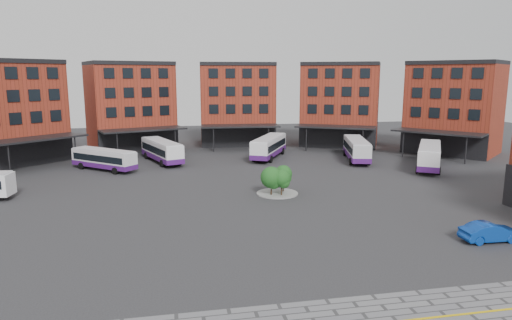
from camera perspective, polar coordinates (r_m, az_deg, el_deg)
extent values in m
plane|color=#28282B|center=(37.04, 4.08, -9.08)|extent=(160.00, 160.00, 0.00)
cube|color=maroon|center=(74.19, -28.57, 5.11)|extent=(16.35, 16.13, 14.00)
cube|color=black|center=(70.39, -26.55, 0.94)|extent=(10.00, 9.07, 4.00)
cube|color=black|center=(74.01, -29.08, 10.73)|extent=(16.55, 16.35, 0.60)
cube|color=black|center=(69.50, -26.97, 6.78)|extent=(8.60, 7.77, 8.00)
cube|color=black|center=(68.03, -25.80, 2.41)|extent=(12.61, 11.97, 0.25)
cylinder|color=black|center=(64.77, -28.48, 0.02)|extent=(0.20, 0.20, 4.00)
cylinder|color=black|center=(68.94, -21.63, 1.13)|extent=(0.20, 0.20, 4.00)
cube|color=maroon|center=(80.50, -15.45, 6.35)|extent=(15.55, 13.69, 14.00)
cube|color=black|center=(76.35, -14.33, 2.41)|extent=(12.45, 4.71, 4.00)
cube|color=black|center=(80.33, -15.71, 11.54)|extent=(15.65, 13.97, 0.60)
cube|color=black|center=(75.51, -14.54, 7.80)|extent=(10.87, 3.87, 8.00)
cube|color=black|center=(73.86, -13.90, 3.73)|extent=(13.72, 8.39, 0.25)
cylinder|color=black|center=(71.26, -16.93, 1.71)|extent=(0.20, 0.20, 4.00)
cylinder|color=black|center=(73.81, -10.05, 2.30)|extent=(0.20, 0.20, 4.00)
cube|color=maroon|center=(83.65, -2.44, 6.86)|extent=(13.67, 10.88, 14.00)
cube|color=black|center=(79.33, -2.13, 3.03)|extent=(13.00, 1.41, 4.00)
cube|color=black|center=(83.49, -2.48, 11.87)|extent=(13.69, 11.18, 0.60)
cube|color=black|center=(78.50, -2.16, 8.23)|extent=(11.42, 0.95, 8.00)
cube|color=black|center=(76.76, -1.99, 4.28)|extent=(13.28, 5.30, 0.25)
cylinder|color=black|center=(74.96, -5.33, 2.55)|extent=(0.20, 0.20, 4.00)
cylinder|color=black|center=(75.77, 1.57, 2.68)|extent=(0.20, 0.20, 4.00)
cube|color=maroon|center=(83.50, 10.52, 6.69)|extent=(16.12, 14.81, 14.00)
cube|color=black|center=(79.19, 10.05, 2.86)|extent=(11.81, 6.35, 4.00)
cube|color=black|center=(83.34, 10.69, 11.70)|extent=(16.26, 15.08, 0.60)
cube|color=black|center=(78.36, 10.21, 8.06)|extent=(10.26, 5.33, 8.00)
cube|color=black|center=(76.63, 9.92, 4.12)|extent=(13.58, 9.82, 0.25)
cylinder|color=black|center=(75.72, 6.29, 2.61)|extent=(0.20, 0.20, 4.00)
cylinder|color=black|center=(74.75, 13.19, 2.29)|extent=(0.20, 0.20, 4.00)
cube|color=maroon|center=(80.07, 23.51, 5.83)|extent=(16.02, 16.39, 14.00)
cube|color=black|center=(75.94, 22.23, 1.90)|extent=(8.74, 10.28, 4.00)
cube|color=black|center=(79.90, 23.90, 11.05)|extent=(16.25, 16.58, 0.60)
cube|color=black|center=(75.10, 22.58, 7.32)|extent=(7.47, 8.86, 8.00)
cube|color=black|center=(73.46, 21.81, 3.24)|extent=(11.73, 12.79, 0.25)
cylinder|color=black|center=(73.50, 17.90, 1.92)|extent=(0.20, 0.20, 4.00)
cylinder|color=black|center=(70.80, 24.76, 1.13)|extent=(0.20, 0.20, 4.00)
cylinder|color=gray|center=(48.61, 2.68, -4.18)|extent=(4.40, 4.40, 0.12)
cylinder|color=#332114|center=(47.70, 1.92, -3.67)|extent=(0.14, 0.14, 1.40)
sphere|color=#1A4F1D|center=(47.41, 1.93, -2.19)|extent=(2.26, 2.26, 2.26)
sphere|color=#1A4F1D|center=(47.41, 2.20, -2.71)|extent=(1.58, 1.58, 1.58)
cylinder|color=#332114|center=(49.20, 3.43, -3.22)|extent=(0.14, 0.14, 1.44)
sphere|color=#1A4F1D|center=(48.91, 3.44, -1.74)|extent=(1.86, 1.86, 1.86)
sphere|color=#1A4F1D|center=(48.91, 3.71, -2.26)|extent=(1.30, 1.30, 1.30)
cylinder|color=#332114|center=(47.56, 3.21, -3.74)|extent=(0.14, 0.14, 1.37)
sphere|color=#1A4F1D|center=(47.27, 3.22, -2.29)|extent=(1.80, 1.80, 1.80)
sphere|color=#1A4F1D|center=(47.27, 3.50, -2.81)|extent=(1.26, 1.26, 1.26)
cylinder|color=black|center=(54.25, -29.40, -3.58)|extent=(0.93, 0.39, 0.90)
cube|color=silver|center=(63.38, -18.48, 0.19)|extent=(8.95, 8.22, 2.21)
cube|color=black|center=(63.36, -18.49, 0.33)|extent=(8.39, 7.74, 0.86)
cube|color=silver|center=(63.20, -18.55, 1.22)|extent=(8.59, 7.89, 0.11)
cube|color=black|center=(67.03, -21.25, 0.74)|extent=(1.35, 1.52, 0.99)
cube|color=#4B186D|center=(63.52, -18.44, -0.51)|extent=(9.00, 8.27, 0.63)
cylinder|color=black|center=(65.28, -21.01, -0.70)|extent=(0.86, 0.80, 0.90)
cylinder|color=black|center=(66.68, -19.52, -0.38)|extent=(0.86, 0.80, 0.90)
cylinder|color=black|center=(60.53, -17.22, -1.32)|extent=(0.86, 0.80, 0.90)
cylinder|color=black|center=(62.04, -15.70, -0.95)|extent=(0.86, 0.80, 0.90)
cube|color=white|center=(67.10, -11.70, 1.25)|extent=(6.12, 11.34, 2.48)
cube|color=black|center=(67.07, -11.71, 1.40)|extent=(5.88, 10.52, 0.96)
cube|color=silver|center=(66.91, -11.74, 2.34)|extent=(5.88, 10.88, 0.12)
cube|color=black|center=(72.20, -13.13, 2.02)|extent=(2.07, 0.84, 1.11)
cube|color=#4B186D|center=(67.25, -11.67, 0.50)|extent=(6.17, 11.39, 0.71)
cylinder|color=black|center=(70.28, -13.59, 0.52)|extent=(0.63, 1.06, 1.01)
cylinder|color=black|center=(71.04, -11.64, 0.71)|extent=(0.63, 1.06, 1.01)
cylinder|color=black|center=(63.60, -11.68, -0.44)|extent=(0.63, 1.06, 1.01)
cylinder|color=black|center=(64.44, -9.56, -0.23)|extent=(0.63, 1.06, 1.01)
cube|color=white|center=(69.15, 1.63, 1.77)|extent=(7.59, 11.26, 2.53)
cube|color=black|center=(69.12, 1.63, 1.92)|extent=(7.22, 10.48, 0.98)
cube|color=silver|center=(68.96, 1.64, 2.85)|extent=(7.29, 10.81, 0.12)
cube|color=black|center=(74.46, 2.76, 2.58)|extent=(2.00, 1.13, 1.14)
cube|color=#4B186D|center=(69.30, 1.63, 1.03)|extent=(7.65, 11.31, 0.72)
cylinder|color=black|center=(73.16, 1.40, 1.22)|extent=(0.76, 1.06, 1.03)
cylinder|color=black|center=(72.53, 3.36, 1.12)|extent=(0.76, 1.06, 1.03)
cylinder|color=black|center=(66.28, -0.28, 0.23)|extent=(0.76, 1.06, 1.03)
cylinder|color=black|center=(65.58, 1.88, 0.11)|extent=(0.76, 1.06, 1.03)
cube|color=silver|center=(68.67, 12.45, 1.44)|extent=(5.40, 11.49, 2.50)
cube|color=black|center=(68.64, 12.46, 1.59)|extent=(5.23, 10.64, 0.97)
cube|color=silver|center=(68.48, 12.50, 2.51)|extent=(5.19, 11.03, 0.12)
cube|color=black|center=(74.03, 11.86, 2.29)|extent=(2.12, 0.68, 1.12)
cube|color=#4B186D|center=(68.82, 12.43, 0.71)|extent=(5.45, 11.54, 0.71)
cylinder|color=black|center=(72.22, 11.01, 0.89)|extent=(0.56, 1.06, 1.02)
cylinder|color=black|center=(72.57, 13.01, 0.86)|extent=(0.56, 1.06, 1.02)
cylinder|color=black|center=(65.21, 11.74, -0.17)|extent=(0.56, 1.06, 1.02)
cylinder|color=black|center=(65.60, 13.95, -0.20)|extent=(0.56, 1.06, 1.02)
cube|color=white|center=(65.42, 20.85, 0.59)|extent=(8.42, 11.16, 2.57)
cube|color=black|center=(65.39, 20.86, 0.75)|extent=(7.98, 10.41, 1.00)
cube|color=silver|center=(65.21, 20.93, 1.75)|extent=(8.08, 10.71, 0.13)
cube|color=black|center=(70.99, 20.94, 1.52)|extent=(1.95, 1.30, 1.16)
cube|color=#4B186D|center=(65.57, 20.80, -0.20)|extent=(8.48, 11.21, 0.74)
cylinder|color=black|center=(69.31, 19.74, 0.07)|extent=(0.83, 1.06, 1.05)
cylinder|color=black|center=(69.29, 21.91, -0.08)|extent=(0.83, 1.06, 1.05)
cylinder|color=black|center=(62.04, 19.50, -1.10)|extent=(0.83, 1.06, 1.05)
cylinder|color=black|center=(62.02, 21.93, -1.26)|extent=(0.83, 1.06, 1.05)
imported|color=#0C389D|center=(39.20, 27.23, -8.01)|extent=(4.53, 1.64, 1.48)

